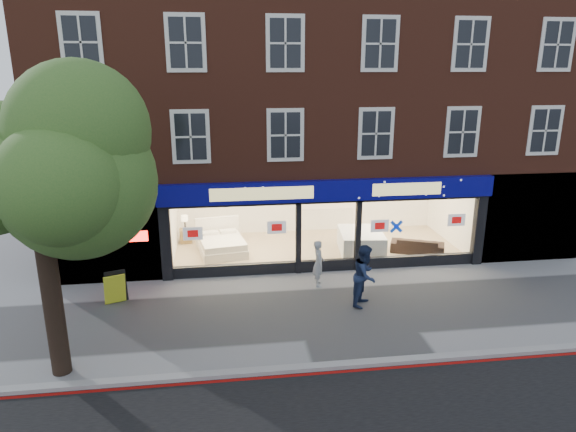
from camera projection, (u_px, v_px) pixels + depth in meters
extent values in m
plane|color=gray|center=(349.00, 310.00, 15.18)|extent=(120.00, 120.00, 0.00)
cube|color=#8C0A07|center=(381.00, 369.00, 12.23)|extent=(60.00, 0.10, 0.01)
cube|color=gray|center=(378.00, 362.00, 12.40)|extent=(60.00, 0.25, 0.12)
cube|color=tan|center=(316.00, 248.00, 20.15)|extent=(11.00, 4.50, 0.10)
cube|color=#5F2B1D|center=(310.00, 73.00, 19.95)|extent=(19.00, 8.00, 6.70)
cube|color=#070771|center=(331.00, 190.00, 17.08)|extent=(11.40, 0.28, 0.70)
cube|color=black|center=(327.00, 265.00, 18.05)|extent=(11.00, 0.18, 0.40)
cube|color=black|center=(166.00, 243.00, 17.01)|extent=(0.35, 0.30, 2.60)
cube|color=black|center=(478.00, 229.00, 18.41)|extent=(0.35, 0.30, 2.60)
cube|color=white|center=(234.00, 236.00, 17.20)|extent=(4.20, 0.02, 2.10)
cube|color=white|center=(419.00, 228.00, 18.03)|extent=(4.20, 0.02, 2.10)
cube|color=white|center=(327.00, 238.00, 17.94)|extent=(1.80, 0.02, 2.10)
cube|color=silver|center=(307.00, 203.00, 21.94)|extent=(11.00, 0.20, 2.60)
cube|color=#FFEAC6|center=(317.00, 185.00, 19.43)|extent=(11.00, 4.50, 0.12)
cube|color=black|center=(101.00, 233.00, 16.88)|extent=(3.80, 0.60, 3.30)
cube|color=#FF140C|center=(137.00, 236.00, 16.71)|extent=(0.70, 0.04, 0.35)
cube|color=black|center=(529.00, 217.00, 18.71)|extent=(4.00, 0.40, 3.30)
cylinder|color=black|center=(50.00, 286.00, 11.51)|extent=(0.44, 0.44, 4.40)
sphere|color=#325B22|center=(33.00, 163.00, 10.71)|extent=(3.20, 3.20, 3.20)
sphere|color=#325B22|center=(1.00, 180.00, 11.01)|extent=(2.60, 2.60, 2.60)
sphere|color=#325B22|center=(60.00, 146.00, 10.31)|extent=(2.40, 2.40, 2.40)
cube|color=white|center=(222.00, 249.00, 19.41)|extent=(1.93, 2.16, 0.34)
cube|color=white|center=(222.00, 242.00, 19.32)|extent=(1.85, 2.08, 0.24)
cube|color=white|center=(217.00, 231.00, 20.22)|extent=(1.71, 0.40, 1.15)
cube|color=white|center=(210.00, 233.00, 19.80)|extent=(0.66, 0.41, 0.12)
cube|color=white|center=(228.00, 231.00, 20.01)|extent=(0.66, 0.41, 0.12)
cube|color=brown|center=(186.00, 236.00, 20.60)|extent=(0.51, 0.51, 0.55)
cube|color=white|center=(361.00, 248.00, 19.63)|extent=(1.80, 2.18, 0.27)
cube|color=white|center=(361.00, 241.00, 19.55)|extent=(1.80, 2.18, 0.27)
cube|color=white|center=(361.00, 235.00, 19.48)|extent=(1.80, 2.18, 0.27)
imported|color=black|center=(417.00, 245.00, 19.48)|extent=(2.11, 1.51, 0.57)
cube|color=#CAD225|center=(116.00, 288.00, 15.53)|extent=(0.74, 0.60, 0.97)
imported|color=#A0A3A7|center=(319.00, 263.00, 16.70)|extent=(0.41, 0.59, 1.54)
imported|color=#172342|center=(365.00, 275.00, 15.28)|extent=(1.10, 1.16, 1.89)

